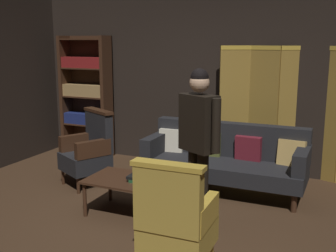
% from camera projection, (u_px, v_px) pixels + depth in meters
% --- Properties ---
extents(ground_plane, '(10.00, 10.00, 0.00)m').
position_uv_depth(ground_plane, '(138.00, 225.00, 4.55)').
color(ground_plane, '#3D2819').
extents(back_wall, '(7.20, 0.10, 2.80)m').
position_uv_depth(back_wall, '(211.00, 78.00, 6.46)').
color(back_wall, black).
rests_on(back_wall, ground_plane).
extents(folding_screen, '(2.10, 0.39, 1.90)m').
position_uv_depth(folding_screen, '(293.00, 111.00, 5.97)').
color(folding_screen, olive).
rests_on(folding_screen, ground_plane).
extents(bookshelf, '(0.90, 0.32, 2.05)m').
position_uv_depth(bookshelf, '(87.00, 94.00, 7.16)').
color(bookshelf, '#382114').
rests_on(bookshelf, ground_plane).
extents(velvet_couch, '(2.12, 0.78, 0.88)m').
position_uv_depth(velvet_couch, '(226.00, 157.00, 5.54)').
color(velvet_couch, '#382114').
rests_on(velvet_couch, ground_plane).
extents(coffee_table, '(1.00, 0.64, 0.42)m').
position_uv_depth(coffee_table, '(131.00, 183.00, 4.76)').
color(coffee_table, '#382114').
rests_on(coffee_table, ground_plane).
extents(armchair_gilt_accent, '(0.60, 0.59, 1.04)m').
position_uv_depth(armchair_gilt_accent, '(175.00, 221.00, 3.49)').
color(armchair_gilt_accent, gold).
rests_on(armchair_gilt_accent, ground_plane).
extents(armchair_wing_left, '(0.78, 0.78, 1.04)m').
position_uv_depth(armchair_wing_left, '(89.00, 150.00, 5.74)').
color(armchair_wing_left, '#382114').
rests_on(armchair_wing_left, ground_plane).
extents(standing_figure, '(0.53, 0.38, 1.70)m').
position_uv_depth(standing_figure, '(199.00, 135.00, 4.26)').
color(standing_figure, black).
rests_on(standing_figure, ground_plane).
extents(book_green_cloth, '(0.20, 0.18, 0.03)m').
position_uv_depth(book_green_cloth, '(139.00, 180.00, 4.67)').
color(book_green_cloth, '#1E4C28').
rests_on(book_green_cloth, coffee_table).
extents(book_black_cloth, '(0.25, 0.16, 0.03)m').
position_uv_depth(book_black_cloth, '(139.00, 177.00, 4.67)').
color(book_black_cloth, black).
rests_on(book_black_cloth, book_green_cloth).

